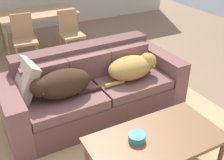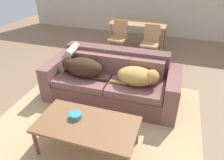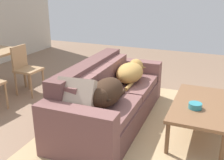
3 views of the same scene
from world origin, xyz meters
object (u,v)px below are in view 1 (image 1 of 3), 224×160
object	(u,v)px
couch	(93,89)
dining_chair_near_left	(24,37)
bowl_on_coffee_table	(137,138)
dog_on_left_cushion	(61,84)
dining_chair_near_right	(70,32)
dog_on_right_cushion	(133,67)
coffee_table	(156,141)
throw_pillow_by_left_arm	(24,80)
dining_table	(37,15)

from	to	relation	value
couch	dining_chair_near_left	size ratio (longest dim) A/B	2.61
bowl_on_coffee_table	couch	bearing A→B (deg)	85.03
dog_on_left_cushion	dining_chair_near_right	distance (m)	2.16
dog_on_right_cushion	coffee_table	world-z (taller)	dog_on_right_cushion
throw_pillow_by_left_arm	dining_table	world-z (taller)	throw_pillow_by_left_arm
bowl_on_coffee_table	dining_chair_near_right	distance (m)	3.04
couch	throw_pillow_by_left_arm	size ratio (longest dim) A/B	5.17
dining_chair_near_right	dog_on_left_cushion	bearing A→B (deg)	-113.05
throw_pillow_by_left_arm	dining_chair_near_left	xyz separation A→B (m)	(0.40, 1.85, -0.17)
dog_on_left_cushion	dining_chair_near_left	size ratio (longest dim) A/B	0.93
dog_on_right_cushion	dining_chair_near_right	size ratio (longest dim) A/B	0.89
dog_on_left_cushion	dog_on_right_cushion	bearing A→B (deg)	-0.28
coffee_table	dining_chair_near_right	size ratio (longest dim) A/B	1.47
coffee_table	dining_chair_near_left	size ratio (longest dim) A/B	1.45
dog_on_right_cushion	bowl_on_coffee_table	distance (m)	1.21
couch	throw_pillow_by_left_arm	bearing A→B (deg)	175.80
bowl_on_coffee_table	dining_chair_near_right	bearing A→B (deg)	80.93
bowl_on_coffee_table	dog_on_left_cushion	bearing A→B (deg)	110.03
dog_on_right_cushion	dining_chair_near_right	xyz separation A→B (m)	(-0.12, 1.96, -0.12)
dining_chair_near_left	dog_on_left_cushion	bearing A→B (deg)	-85.42
dog_on_left_cushion	dining_chair_near_left	xyz separation A→B (m)	(0.04, 2.08, -0.13)
dog_on_right_cushion	bowl_on_coffee_table	world-z (taller)	dog_on_right_cushion
throw_pillow_by_left_arm	coffee_table	size ratio (longest dim) A/B	0.35
couch	dog_on_left_cushion	xyz separation A→B (m)	(-0.48, -0.18, 0.30)
coffee_table	dog_on_right_cushion	bearing A→B (deg)	69.28
dining_chair_near_right	dog_on_right_cushion	bearing A→B (deg)	-86.26
dog_on_left_cushion	bowl_on_coffee_table	size ratio (longest dim) A/B	5.08
dog_on_left_cushion	bowl_on_coffee_table	distance (m)	1.10
coffee_table	dining_chair_near_left	xyz separation A→B (m)	(-0.52, 3.16, 0.10)
couch	dog_on_right_cushion	size ratio (longest dim) A/B	2.98
dining_table	couch	bearing A→B (deg)	-88.93
couch	bowl_on_coffee_table	world-z (taller)	couch
couch	coffee_table	size ratio (longest dim) A/B	1.80
throw_pillow_by_left_arm	dining_chair_near_right	bearing A→B (deg)	55.26
dog_on_right_cushion	throw_pillow_by_left_arm	world-z (taller)	throw_pillow_by_left_arm
dining_chair_near_right	dining_table	bearing A→B (deg)	123.94
coffee_table	bowl_on_coffee_table	world-z (taller)	bowl_on_coffee_table
coffee_table	dining_table	bearing A→B (deg)	91.90
dining_chair_near_left	coffee_table	bearing A→B (deg)	-75.05
dog_on_right_cushion	coffee_table	distance (m)	1.19
bowl_on_coffee_table	dining_chair_near_right	world-z (taller)	dining_chair_near_right
dog_on_left_cushion	dog_on_right_cushion	world-z (taller)	dog_on_left_cushion
dog_on_right_cushion	bowl_on_coffee_table	xyz separation A→B (m)	(-0.60, -1.04, -0.13)
dog_on_left_cushion	dining_chair_near_left	world-z (taller)	dining_chair_near_left
dog_on_right_cushion	throw_pillow_by_left_arm	size ratio (longest dim) A/B	1.73
dog_on_left_cushion	bowl_on_coffee_table	world-z (taller)	dog_on_left_cushion
couch	throw_pillow_by_left_arm	distance (m)	0.90
couch	dining_chair_near_left	bearing A→B (deg)	102.03
bowl_on_coffee_table	dining_table	size ratio (longest dim) A/B	0.11
dog_on_right_cushion	dining_table	xyz separation A→B (m)	(-0.54, 2.60, 0.08)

